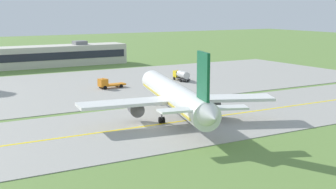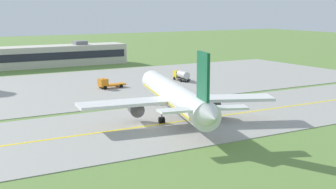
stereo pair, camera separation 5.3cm
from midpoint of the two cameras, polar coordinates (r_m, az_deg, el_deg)
The scene contains 8 objects.
ground_plane at distance 77.37m, azimuth -2.12°, elevation -3.71°, with size 500.00×500.00×0.00m, color olive.
taxiway_strip at distance 77.36m, azimuth -2.12°, elevation -3.68°, with size 240.00×28.00×0.10m, color #9E9B93.
apron_pad at distance 118.81m, azimuth -7.50°, elevation 1.15°, with size 140.00×52.00×0.10m, color #9E9B93.
taxiway_centreline at distance 77.35m, azimuth -2.12°, elevation -3.64°, with size 220.00×0.60×0.01m, color yellow.
airplane_lead at distance 80.22m, azimuth 0.83°, elevation -0.19°, with size 31.92×38.94×12.70m.
service_truck_baggage at distance 112.98m, azimuth -7.01°, elevation 1.27°, with size 6.53×2.70×2.59m.
service_truck_fuel at distance 123.68m, azimuth 1.60°, elevation 2.28°, with size 2.82×6.18×2.65m.
terminal_building at distance 158.81m, azimuth -13.44°, elevation 4.40°, with size 48.34×9.32×7.67m.
Camera 2 is at (-35.51, -66.17, 18.65)m, focal length 52.27 mm.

